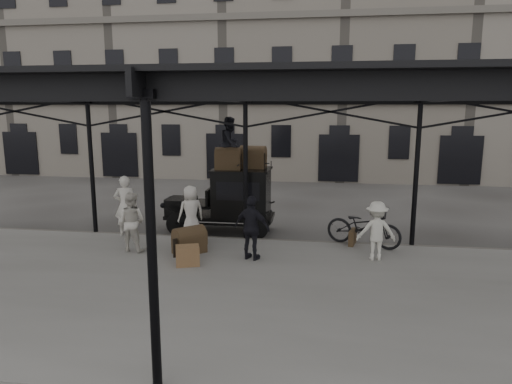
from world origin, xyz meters
The scene contains 18 objects.
ground centered at (0.00, 0.00, 0.00)m, with size 120.00×120.00×0.00m, color #383533.
platform centered at (0.00, -2.00, 0.07)m, with size 28.00×8.00×0.15m, color slate.
canopy centered at (0.00, -1.72, 4.60)m, with size 22.50×9.00×4.74m.
building_frontage centered at (0.00, 18.00, 7.00)m, with size 64.00×8.00×14.00m, color slate.
taxi centered at (-0.65, 3.15, 1.20)m, with size 3.65×1.55×2.18m.
porter_left centered at (-3.84, 1.80, 1.11)m, with size 0.70×0.46×1.92m, color silver.
porter_midleft centered at (-2.99, 0.29, 1.00)m, with size 0.82×0.64×1.69m, color beige.
porter_centre centered at (-1.70, 1.80, 0.98)m, with size 0.81×0.53×1.65m, color silver.
porter_official centered at (0.50, 0.03, 1.02)m, with size 1.02×0.42×1.74m, color black.
porter_right centered at (3.77, 0.49, 0.95)m, with size 1.03×0.59×1.59m, color silver.
bicycle centered at (3.55, 1.70, 0.73)m, with size 0.78×2.22×1.17m, color black.
porter_roof centered at (-0.68, 3.05, 3.03)m, with size 0.82×0.64×1.69m, color black.
steamer_trunk_roof_near centered at (-0.73, 2.90, 2.48)m, with size 0.82×0.50×0.60m, color #44341F, non-canonical shape.
steamer_trunk_roof_far centered at (0.02, 3.35, 2.49)m, with size 0.85×0.52×0.62m, color #44341F, non-canonical shape.
steamer_trunk_platform centered at (-1.33, 0.33, 0.47)m, with size 0.86×0.53×0.63m, color #44341F, non-canonical shape.
wicker_hamper centered at (-1.09, -0.64, 0.40)m, with size 0.60×0.45×0.50m, color brown.
suitcase_upright centered at (3.25, 1.80, 0.38)m, with size 0.15×0.60×0.45m, color #44341F.
suitcase_flat centered at (-1.32, 1.17, 0.35)m, with size 0.60×0.15×0.40m, color #44341F.
Camera 1 is at (2.29, -11.56, 4.18)m, focal length 32.00 mm.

